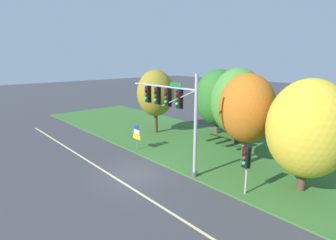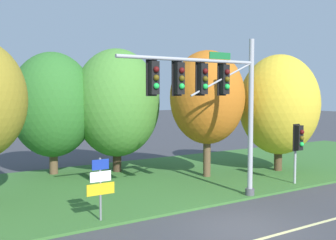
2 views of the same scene
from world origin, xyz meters
name	(u,v)px [view 2 (image 2 of 2)]	position (x,y,z in m)	size (l,w,h in m)	color
ground_plane	(242,227)	(0.00, 0.00, 0.00)	(160.00, 160.00, 0.00)	#3D3D42
lane_stripe	(269,237)	(0.00, -1.20, 0.00)	(36.00, 0.16, 0.01)	beige
grass_verge	(128,183)	(0.00, 8.25, 0.05)	(48.00, 11.50, 0.10)	#386B2D
traffic_signal_mast	(212,93)	(0.93, 2.80, 4.61)	(6.72, 0.49, 6.81)	#9EA0A5
pedestrian_signal_near_kerb	(298,141)	(6.72, 3.13, 2.23)	(0.46, 0.55, 2.97)	#9EA0A5
route_sign_post	(100,183)	(-3.86, 3.11, 1.45)	(1.06, 0.08, 2.23)	slate
tree_left_of_mast	(53,105)	(-2.43, 12.38, 3.93)	(4.62, 4.62, 6.73)	brown
tree_behind_signpost	(117,103)	(0.83, 11.06, 4.01)	(4.89, 4.89, 6.98)	#423021
tree_mid_verge	(207,98)	(4.20, 7.10, 4.34)	(3.99, 3.99, 6.75)	brown
tree_tall_centre	(279,105)	(8.72, 6.15, 3.91)	(4.58, 4.58, 6.68)	#4C3823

